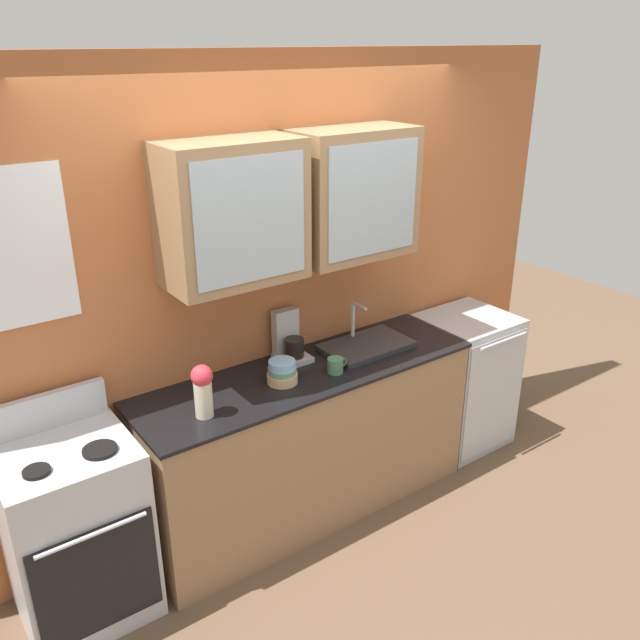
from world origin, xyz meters
name	(u,v)px	position (x,y,z in m)	size (l,w,h in m)	color
ground_plane	(309,506)	(0.00, 0.00, 0.00)	(10.00, 10.00, 0.00)	brown
back_wall_unit	(278,271)	(-0.01, 0.28, 1.44)	(4.21, 0.48, 2.60)	#B76638
counter	(309,442)	(0.00, 0.00, 0.47)	(2.02, 0.59, 0.93)	#93704C
stove_range	(77,533)	(-1.34, 0.00, 0.48)	(0.61, 0.57, 1.11)	silver
sink_faucet	(366,345)	(0.45, 0.04, 0.95)	(0.53, 0.33, 0.26)	#2D2D30
bowl_stack	(282,372)	(-0.19, -0.03, 1.00)	(0.17, 0.17, 0.13)	#E0AD7F
vase	(203,389)	(-0.69, -0.10, 1.09)	(0.11, 0.11, 0.28)	beige
cup_near_sink	(336,365)	(0.11, -0.11, 0.98)	(0.12, 0.09, 0.09)	#4C7F59
dishwasher	(464,380)	(1.31, 0.00, 0.47)	(0.57, 0.58, 0.93)	silver
coffee_maker	(289,341)	(0.01, 0.19, 1.04)	(0.17, 0.20, 0.29)	#B7B7BC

